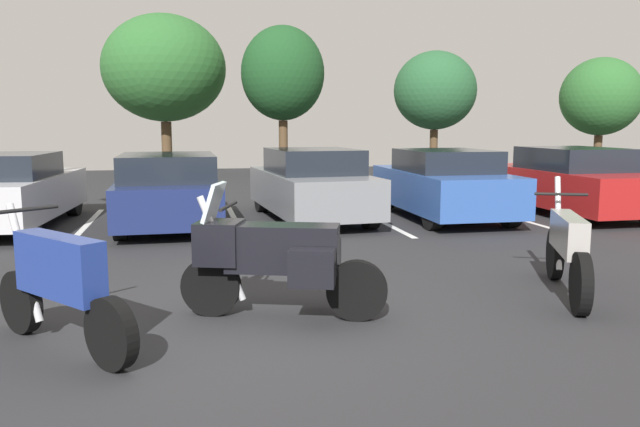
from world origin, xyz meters
name	(u,v)px	position (x,y,z in m)	size (l,w,h in m)	color
ground	(248,332)	(0.00, 0.00, -0.05)	(44.00, 44.00, 0.10)	#262628
motorcycle_touring	(274,256)	(0.31, 0.24, 0.64)	(2.05, 1.10, 1.38)	black
motorcycle_second	(567,249)	(3.72, 0.41, 0.54)	(1.01, 2.10, 1.31)	black
motorcycle_third	(59,285)	(-1.65, -0.28, 0.58)	(1.41, 1.68, 1.24)	black
parking_stripes	(162,224)	(-1.03, 6.67, 0.00)	(20.33, 4.95, 0.01)	silver
car_silver	(9,191)	(-3.82, 6.83, 0.70)	(2.12, 4.58, 1.43)	#B7B7BC
car_navy	(169,190)	(-0.88, 6.55, 0.69)	(1.92, 4.55, 1.40)	navy
car_grey	(311,185)	(1.96, 6.65, 0.72)	(2.08, 4.36, 1.46)	slate
car_blue	(444,184)	(4.71, 6.33, 0.71)	(1.87, 4.22, 1.43)	#2D519E
car_red	(569,182)	(7.68, 6.40, 0.70)	(1.83, 4.61, 1.45)	maroon
tree_rear	(435,91)	(9.88, 19.60, 3.33)	(3.48, 3.48, 4.99)	#4C3823
tree_far_right	(164,68)	(-1.25, 19.92, 4.09)	(4.77, 4.77, 6.16)	#4C3823
tree_center_right	(283,74)	(3.08, 17.72, 3.79)	(3.09, 3.09, 5.55)	#4C3823
tree_right	(601,97)	(17.76, 19.52, 3.14)	(3.54, 3.54, 4.88)	#4C3823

